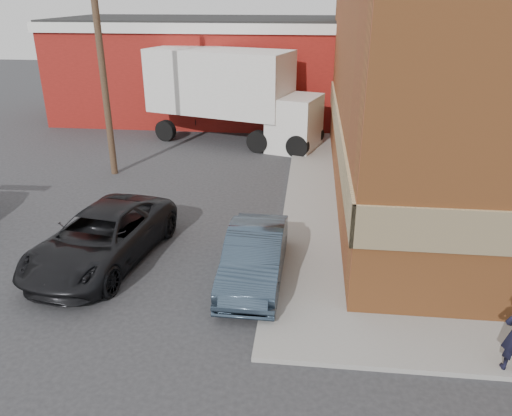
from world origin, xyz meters
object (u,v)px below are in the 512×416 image
(suv_a, at_px, (102,238))
(warehouse, at_px, (203,68))
(box_truck, at_px, (236,91))
(utility_pole, at_px, (101,54))
(sedan, at_px, (254,256))

(suv_a, bearing_deg, warehouse, 102.26)
(warehouse, height_order, box_truck, warehouse)
(utility_pole, bearing_deg, box_truck, 50.25)
(warehouse, xyz_separation_m, sedan, (5.20, -18.64, -2.13))
(utility_pole, bearing_deg, warehouse, 82.23)
(warehouse, height_order, sedan, warehouse)
(sedan, bearing_deg, box_truck, 101.22)
(utility_pole, relative_size, sedan, 2.18)
(suv_a, xyz_separation_m, box_truck, (1.87, 12.33, 1.82))
(suv_a, height_order, box_truck, box_truck)
(utility_pole, xyz_separation_m, suv_a, (2.45, -7.13, -4.02))
(suv_a, relative_size, box_truck, 0.56)
(warehouse, relative_size, box_truck, 1.75)
(box_truck, bearing_deg, suv_a, -81.36)
(sedan, xyz_separation_m, suv_a, (-4.25, 0.50, 0.05))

